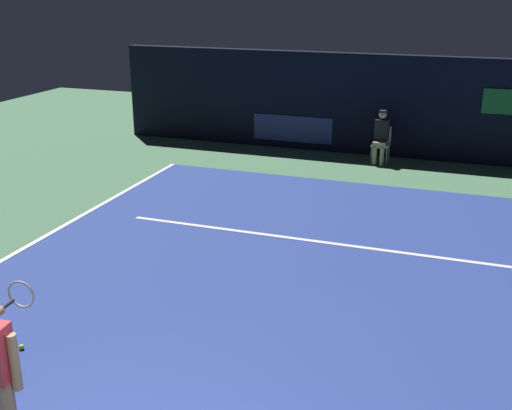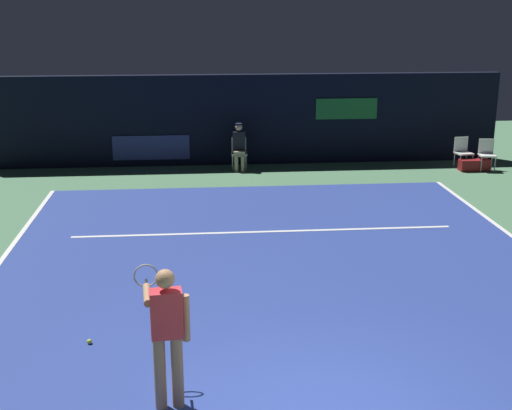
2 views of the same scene
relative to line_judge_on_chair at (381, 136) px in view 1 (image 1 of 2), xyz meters
The scene contains 7 objects.
ground_plane 7.63m from the line_judge_on_chair, 88.85° to the right, with size 30.22×30.22×0.00m, color #4C7A56.
court_surface 7.63m from the line_judge_on_chair, 88.85° to the right, with size 10.05×11.33×0.01m, color navy.
line_sideline_right 9.02m from the line_judge_on_chair, 122.42° to the right, with size 0.10×11.33×0.01m, color white.
line_service 5.65m from the line_judge_on_chair, 88.44° to the right, with size 7.84×0.10×0.01m, color white.
back_wall 1.03m from the line_judge_on_chair, 79.52° to the left, with size 15.13×0.33×2.60m.
line_judge_on_chair is the anchor object (origin of this frame).
tennis_ball 10.61m from the line_judge_on_chair, 105.03° to the right, with size 0.07×0.07×0.07m, color #CCE033.
Camera 1 is at (2.17, -3.50, 4.33)m, focal length 44.99 mm.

